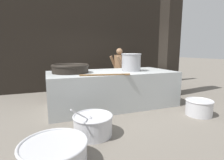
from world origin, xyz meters
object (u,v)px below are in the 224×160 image
at_px(cook, 119,69).
at_px(prep_bowl_extra, 54,153).
at_px(giant_wok_near, 70,68).
at_px(stock_pot, 131,62).
at_px(prep_bowl_meat, 199,107).
at_px(prep_bowl_vegetables, 93,124).

height_order(cook, prep_bowl_extra, cook).
bearing_deg(prep_bowl_extra, giant_wok_near, 76.92).
height_order(stock_pot, prep_bowl_meat, stock_pot).
relative_size(prep_bowl_vegetables, prep_bowl_extra, 0.90).
bearing_deg(stock_pot, giant_wok_near, 173.92).
xyz_separation_m(giant_wok_near, prep_bowl_vegetables, (0.15, -1.73, -0.89)).
distance_m(prep_bowl_meat, prep_bowl_extra, 3.51).
xyz_separation_m(stock_pot, prep_bowl_extra, (-2.28, -2.26, -1.05)).
distance_m(prep_bowl_vegetables, prep_bowl_extra, 1.01).
relative_size(giant_wok_near, cook, 0.60).
bearing_deg(stock_pot, prep_bowl_extra, -135.21).
distance_m(stock_pot, prep_bowl_meat, 2.12).
bearing_deg(prep_bowl_extra, prep_bowl_vegetables, 44.66).
distance_m(giant_wok_near, prep_bowl_meat, 3.41).
xyz_separation_m(stock_pot, prep_bowl_vegetables, (-1.56, -1.55, -1.03)).
distance_m(giant_wok_near, stock_pot, 1.73).
xyz_separation_m(prep_bowl_vegetables, prep_bowl_extra, (-0.72, -0.71, -0.01)).
height_order(giant_wok_near, prep_bowl_vegetables, giant_wok_near).
bearing_deg(cook, prep_bowl_extra, 47.64).
bearing_deg(prep_bowl_vegetables, cook, 58.80).
xyz_separation_m(prep_bowl_vegetables, prep_bowl_meat, (2.70, 0.09, -0.01)).
xyz_separation_m(stock_pot, cook, (0.18, 1.33, -0.35)).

